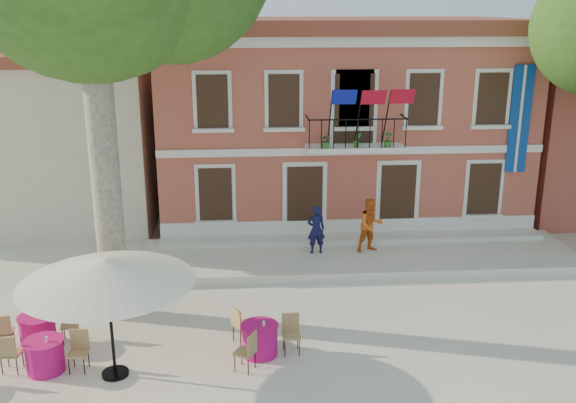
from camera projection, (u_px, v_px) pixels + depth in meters
The scene contains 10 objects.
ground at pixel (311, 328), 16.47m from camera, with size 90.00×90.00×0.00m, color beige.
main_building at pixel (336, 117), 25.04m from camera, with size 13.50×9.59×7.50m.
neighbor_west at pixel (44, 130), 25.39m from camera, with size 9.40×9.40×6.40m.
terrace at pixel (358, 257), 20.76m from camera, with size 14.00×3.40×0.30m, color silver.
patio_umbrella at pixel (106, 271), 13.63m from camera, with size 3.76×3.76×2.80m.
pedestrian_navy at pixel (316, 229), 20.45m from camera, with size 0.58×0.38×1.59m, color #111238.
pedestrian_orange at pixel (371, 225), 20.59m from camera, with size 0.86×0.67×1.76m, color orange.
cafe_table_0 at pixel (38, 329), 15.51m from camera, with size 1.96×0.90×0.95m.
cafe_table_1 at pixel (260, 338), 15.10m from camera, with size 1.65×1.87×0.95m.
cafe_table_3 at pixel (45, 354), 14.40m from camera, with size 1.94×0.90×0.95m.
Camera 1 is at (-1.64, -14.73, 7.90)m, focal length 40.00 mm.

